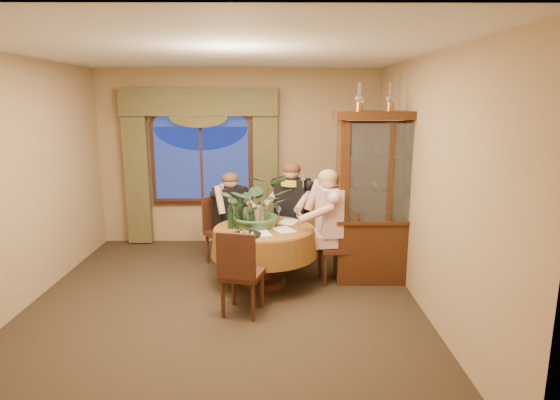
{
  "coord_description": "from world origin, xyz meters",
  "views": [
    {
      "loc": [
        0.62,
        -5.03,
        2.32
      ],
      "look_at": [
        0.65,
        0.63,
        1.1
      ],
      "focal_mm": 30.0,
      "sensor_mm": 36.0,
      "label": 1
    }
  ],
  "objects_px": {
    "chair_front_left": "(242,272)",
    "wine_bottle_1": "(240,212)",
    "wine_bottle_2": "(238,216)",
    "olive_bowl": "(268,226)",
    "china_cabinet": "(386,198)",
    "person_back": "(230,219)",
    "wine_bottle_5": "(233,212)",
    "oil_lamp_right": "(422,97)",
    "person_pink": "(329,226)",
    "dining_table": "(264,256)",
    "oil_lamp_center": "(390,97)",
    "chair_right": "(336,245)",
    "chair_back_right": "(285,230)",
    "person_scarf": "(292,213)",
    "wine_bottle_3": "(250,213)",
    "wine_bottle_4": "(251,216)",
    "centerpiece_plant": "(258,180)",
    "chair_back": "(223,231)",
    "stoneware_vase": "(259,215)",
    "wine_bottle_0": "(230,215)",
    "oil_lamp_left": "(359,97)"
  },
  "relations": [
    {
      "from": "chair_front_left",
      "to": "chair_right",
      "type": "bearing_deg",
      "value": 53.88
    },
    {
      "from": "stoneware_vase",
      "to": "wine_bottle_5",
      "type": "distance_m",
      "value": 0.33
    },
    {
      "from": "chair_back",
      "to": "centerpiece_plant",
      "type": "distance_m",
      "value": 1.2
    },
    {
      "from": "olive_bowl",
      "to": "wine_bottle_5",
      "type": "xyz_separation_m",
      "value": [
        -0.45,
        0.13,
        0.14
      ]
    },
    {
      "from": "olive_bowl",
      "to": "wine_bottle_1",
      "type": "height_order",
      "value": "wine_bottle_1"
    },
    {
      "from": "dining_table",
      "to": "chair_front_left",
      "type": "bearing_deg",
      "value": -104.42
    },
    {
      "from": "person_pink",
      "to": "wine_bottle_2",
      "type": "xyz_separation_m",
      "value": [
        -1.15,
        -0.17,
        0.18
      ]
    },
    {
      "from": "oil_lamp_right",
      "to": "wine_bottle_0",
      "type": "relative_size",
      "value": 1.03
    },
    {
      "from": "wine_bottle_1",
      "to": "china_cabinet",
      "type": "bearing_deg",
      "value": -0.48
    },
    {
      "from": "wine_bottle_1",
      "to": "wine_bottle_3",
      "type": "height_order",
      "value": "same"
    },
    {
      "from": "oil_lamp_right",
      "to": "person_pink",
      "type": "height_order",
      "value": "oil_lamp_right"
    },
    {
      "from": "wine_bottle_1",
      "to": "wine_bottle_2",
      "type": "xyz_separation_m",
      "value": [
        -0.01,
        -0.21,
        0.0
      ]
    },
    {
      "from": "wine_bottle_2",
      "to": "chair_back_right",
      "type": "bearing_deg",
      "value": 55.94
    },
    {
      "from": "person_scarf",
      "to": "wine_bottle_4",
      "type": "height_order",
      "value": "person_scarf"
    },
    {
      "from": "olive_bowl",
      "to": "wine_bottle_5",
      "type": "relative_size",
      "value": 0.43
    },
    {
      "from": "wine_bottle_2",
      "to": "wine_bottle_4",
      "type": "bearing_deg",
      "value": -14.24
    },
    {
      "from": "wine_bottle_2",
      "to": "olive_bowl",
      "type": "bearing_deg",
      "value": 5.06
    },
    {
      "from": "wine_bottle_2",
      "to": "wine_bottle_3",
      "type": "bearing_deg",
      "value": 40.97
    },
    {
      "from": "oil_lamp_center",
      "to": "chair_right",
      "type": "relative_size",
      "value": 0.35
    },
    {
      "from": "wine_bottle_3",
      "to": "wine_bottle_4",
      "type": "bearing_deg",
      "value": -80.9
    },
    {
      "from": "chair_back_right",
      "to": "stoneware_vase",
      "type": "bearing_deg",
      "value": 83.53
    },
    {
      "from": "chair_front_left",
      "to": "wine_bottle_1",
      "type": "xyz_separation_m",
      "value": [
        -0.1,
        0.99,
        0.44
      ]
    },
    {
      "from": "chair_back",
      "to": "olive_bowl",
      "type": "bearing_deg",
      "value": 91.67
    },
    {
      "from": "china_cabinet",
      "to": "wine_bottle_0",
      "type": "bearing_deg",
      "value": -174.79
    },
    {
      "from": "china_cabinet",
      "to": "wine_bottle_5",
      "type": "relative_size",
      "value": 6.62
    },
    {
      "from": "stoneware_vase",
      "to": "wine_bottle_2",
      "type": "bearing_deg",
      "value": -149.94
    },
    {
      "from": "centerpiece_plant",
      "to": "wine_bottle_5",
      "type": "relative_size",
      "value": 2.95
    },
    {
      "from": "wine_bottle_1",
      "to": "chair_back_right",
      "type": "bearing_deg",
      "value": 49.12
    },
    {
      "from": "dining_table",
      "to": "wine_bottle_0",
      "type": "xyz_separation_m",
      "value": [
        -0.41,
        -0.04,
        0.54
      ]
    },
    {
      "from": "china_cabinet",
      "to": "centerpiece_plant",
      "type": "distance_m",
      "value": 1.63
    },
    {
      "from": "dining_table",
      "to": "oil_lamp_center",
      "type": "height_order",
      "value": "oil_lamp_center"
    },
    {
      "from": "dining_table",
      "to": "china_cabinet",
      "type": "height_order",
      "value": "china_cabinet"
    },
    {
      "from": "chair_back_right",
      "to": "oil_lamp_center",
      "type": "bearing_deg",
      "value": 169.67
    },
    {
      "from": "china_cabinet",
      "to": "wine_bottle_0",
      "type": "relative_size",
      "value": 6.62
    },
    {
      "from": "chair_front_left",
      "to": "wine_bottle_4",
      "type": "xyz_separation_m",
      "value": [
        0.06,
        0.74,
        0.44
      ]
    },
    {
      "from": "person_back",
      "to": "wine_bottle_5",
      "type": "height_order",
      "value": "person_back"
    },
    {
      "from": "person_scarf",
      "to": "wine_bottle_0",
      "type": "xyz_separation_m",
      "value": [
        -0.79,
        -0.86,
        0.18
      ]
    },
    {
      "from": "olive_bowl",
      "to": "wine_bottle_0",
      "type": "relative_size",
      "value": 0.43
    },
    {
      "from": "centerpiece_plant",
      "to": "wine_bottle_3",
      "type": "bearing_deg",
      "value": -166.29
    },
    {
      "from": "chair_front_left",
      "to": "stoneware_vase",
      "type": "bearing_deg",
      "value": 95.27
    },
    {
      "from": "chair_front_left",
      "to": "person_pink",
      "type": "height_order",
      "value": "person_pink"
    },
    {
      "from": "chair_right",
      "to": "person_back",
      "type": "bearing_deg",
      "value": 60.05
    },
    {
      "from": "chair_back_right",
      "to": "person_scarf",
      "type": "distance_m",
      "value": 0.27
    },
    {
      "from": "china_cabinet",
      "to": "olive_bowl",
      "type": "xyz_separation_m",
      "value": [
        -1.49,
        -0.16,
        -0.32
      ]
    },
    {
      "from": "centerpiece_plant",
      "to": "person_scarf",
      "type": "bearing_deg",
      "value": 58.46
    },
    {
      "from": "dining_table",
      "to": "olive_bowl",
      "type": "distance_m",
      "value": 0.4
    },
    {
      "from": "wine_bottle_5",
      "to": "centerpiece_plant",
      "type": "bearing_deg",
      "value": -2.8
    },
    {
      "from": "china_cabinet",
      "to": "olive_bowl",
      "type": "relative_size",
      "value": 15.41
    },
    {
      "from": "person_pink",
      "to": "oil_lamp_center",
      "type": "bearing_deg",
      "value": -96.24
    },
    {
      "from": "china_cabinet",
      "to": "oil_lamp_left",
      "type": "height_order",
      "value": "oil_lamp_left"
    }
  ]
}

